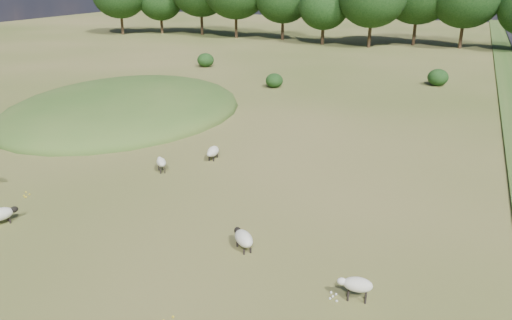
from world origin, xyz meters
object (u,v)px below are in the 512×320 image
Objects in this scene: sheep_2 at (213,152)px; sheep_1 at (161,162)px; sheep_5 at (1,214)px; sheep_0 at (357,285)px; sheep_3 at (243,238)px.

sheep_1 is at bearing -39.07° from sheep_2.
sheep_1 is at bearing 3.79° from sheep_5.
sheep_5 is (-2.80, -7.45, -0.07)m from sheep_1.
sheep_2 is at bearing -51.49° from sheep_0.
sheep_2 is (1.60, 2.65, -0.06)m from sheep_1.
sheep_0 is at bearing 38.79° from sheep_2.
sheep_0 is at bearing -155.55° from sheep_3.
sheep_2 is 1.06× the size of sheep_3.
sheep_3 reaches higher than sheep_5.
sheep_3 is (5.50, -8.01, 0.01)m from sheep_2.
sheep_3 is at bearing -171.18° from sheep_1.
sheep_0 reaches higher than sheep_5.
sheep_3 is (-4.52, 1.41, -0.09)m from sheep_0.
sheep_1 is 0.75× the size of sheep_2.
sheep_5 is (-14.41, -0.68, -0.11)m from sheep_0.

